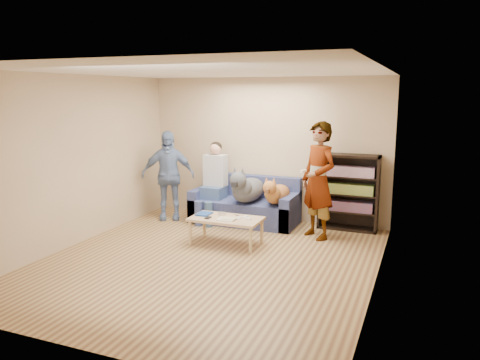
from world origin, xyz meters
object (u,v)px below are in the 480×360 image
at_px(person_standing_right, 318,181).
at_px(person_seated, 213,179).
at_px(sofa, 246,207).
at_px(dog_tan, 276,193).
at_px(dog_gray, 247,189).
at_px(coffee_table, 226,221).
at_px(person_standing_left, 168,175).
at_px(bookshelf, 349,190).
at_px(camera_silver, 222,214).
at_px(notebook_blue, 204,214).

xyz_separation_m(person_standing_right, person_seated, (-2.00, 0.31, -0.17)).
distance_m(sofa, dog_tan, 0.74).
height_order(dog_gray, coffee_table, dog_gray).
bearing_deg(dog_gray, person_seated, 171.96).
bearing_deg(coffee_table, person_seated, 123.01).
relative_size(person_seated, coffee_table, 1.34).
height_order(person_standing_right, person_standing_left, person_standing_right).
height_order(person_standing_left, coffee_table, person_standing_left).
height_order(person_seated, bookshelf, person_seated).
xyz_separation_m(person_standing_left, camera_silver, (1.47, -0.84, -0.38)).
xyz_separation_m(person_standing_right, coffee_table, (-1.24, -0.86, -0.57)).
relative_size(person_seated, dog_gray, 1.15).
xyz_separation_m(person_standing_right, camera_silver, (-1.36, -0.74, -0.50)).
distance_m(person_standing_right, dog_gray, 1.36).
xyz_separation_m(dog_gray, dog_tan, (0.53, 0.05, -0.05)).
bearing_deg(person_seated, camera_silver, -58.63).
bearing_deg(person_standing_left, dog_tan, -21.89).
bearing_deg(dog_gray, dog_tan, 5.58).
bearing_deg(person_seated, person_standing_right, -8.84).
xyz_separation_m(notebook_blue, sofa, (0.22, 1.25, -0.15)).
relative_size(sofa, bookshelf, 1.46).
bearing_deg(person_seated, notebook_blue, -72.15).
bearing_deg(camera_silver, dog_gray, 87.24).
xyz_separation_m(notebook_blue, dog_gray, (0.33, 1.02, 0.24)).
bearing_deg(dog_gray, bookshelf, 15.10).
xyz_separation_m(camera_silver, dog_gray, (0.05, 0.95, 0.22)).
distance_m(notebook_blue, sofa, 1.28).
height_order(person_standing_right, bookshelf, person_standing_right).
distance_m(person_standing_left, sofa, 1.54).
bearing_deg(coffee_table, dog_tan, 68.07).
distance_m(coffee_table, bookshelf, 2.25).
bearing_deg(sofa, coffee_table, -82.16).
bearing_deg(coffee_table, person_standing_left, 148.74).
distance_m(person_standing_right, camera_silver, 1.62).
relative_size(person_standing_right, dog_tan, 1.64).
xyz_separation_m(person_standing_left, dog_gray, (1.51, 0.11, -0.15)).
relative_size(dog_gray, coffee_table, 1.16).
relative_size(person_standing_left, sofa, 0.87).
distance_m(sofa, dog_gray, 0.46).
bearing_deg(bookshelf, person_seated, -171.40).
bearing_deg(coffee_table, notebook_blue, 172.87).
relative_size(camera_silver, sofa, 0.06).
height_order(person_standing_left, bookshelf, person_standing_left).
distance_m(sofa, coffee_table, 1.31).
bearing_deg(dog_tan, coffee_table, -111.93).
xyz_separation_m(camera_silver, coffee_table, (0.12, -0.12, -0.07)).
xyz_separation_m(notebook_blue, person_seated, (-0.36, 1.12, 0.34)).
distance_m(person_seated, bookshelf, 2.41).
height_order(person_standing_right, camera_silver, person_standing_right).
xyz_separation_m(camera_silver, sofa, (-0.06, 1.18, -0.16)).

